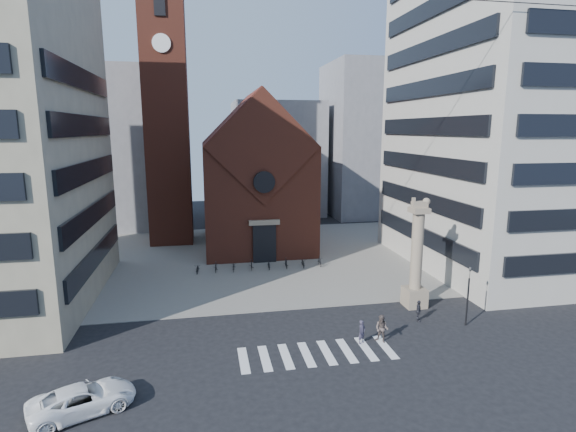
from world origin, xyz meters
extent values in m
plane|color=black|center=(0.00, 0.00, 0.00)|extent=(120.00, 120.00, 0.00)
cube|color=gray|center=(0.00, 19.00, 0.03)|extent=(46.00, 30.00, 0.05)
cube|color=brown|center=(0.00, 25.00, 6.00)|extent=(12.00, 16.00, 12.00)
cube|color=#5A251C|center=(0.00, 25.40, 12.00)|extent=(12.00, 15.40, 12.00)
cube|color=brown|center=(0.00, 17.05, 12.00)|extent=(11.76, 0.50, 11.76)
cylinder|color=black|center=(0.00, 16.60, 8.50)|extent=(2.20, 0.30, 2.20)
cube|color=black|center=(0.00, 16.85, 2.00)|extent=(2.40, 0.30, 4.00)
cube|color=gray|center=(0.00, 16.80, 4.30)|extent=(3.20, 0.40, 0.50)
cube|color=brown|center=(-10.00, 28.00, 15.00)|extent=(5.00, 5.00, 30.00)
cylinder|color=white|center=(-10.00, 25.40, 23.00)|extent=(2.00, 0.20, 2.00)
cube|color=black|center=(-10.00, 25.40, 27.00)|extent=(1.20, 0.20, 2.40)
cube|color=#A7A498|center=(24.00, 12.00, 16.00)|extent=(18.00, 22.00, 32.00)
cube|color=gray|center=(-20.00, 40.00, 11.00)|extent=(16.00, 14.00, 22.00)
cube|color=gray|center=(6.00, 45.00, 9.00)|extent=(14.00, 12.00, 18.00)
cube|color=gray|center=(22.00, 42.00, 12.00)|extent=(16.00, 14.00, 24.00)
cube|color=gray|center=(10.00, 3.00, 0.75)|extent=(1.60, 1.60, 1.50)
cylinder|color=gray|center=(10.00, 3.00, 4.50)|extent=(0.90, 0.90, 6.00)
cube|color=gray|center=(10.00, 3.00, 7.70)|extent=(1.30, 1.30, 0.40)
cube|color=gray|center=(10.00, 3.00, 8.10)|extent=(1.20, 0.50, 0.55)
sphere|color=gray|center=(10.55, 3.00, 8.35)|extent=(0.56, 0.56, 0.56)
cube|color=gray|center=(9.50, 3.00, 8.50)|extent=(0.25, 0.15, 0.35)
cylinder|color=black|center=(12.00, -1.00, 1.75)|extent=(0.12, 0.12, 3.50)
imported|color=black|center=(12.00, -1.00, 3.90)|extent=(0.13, 0.16, 0.80)
imported|color=white|center=(-12.22, -6.57, 0.69)|extent=(5.48, 4.09, 1.38)
imported|color=#353043|center=(3.77, -2.22, 0.79)|extent=(0.69, 0.63, 1.58)
imported|color=#544743|center=(5.10, -2.29, 0.92)|extent=(1.13, 1.12, 1.84)
imported|color=#26272E|center=(9.00, 0.31, 0.78)|extent=(0.71, 0.99, 1.56)
imported|color=black|center=(-6.86, 14.57, 0.48)|extent=(0.69, 1.67, 0.86)
imported|color=black|center=(-5.12, 14.57, 0.52)|extent=(0.56, 1.61, 0.95)
imported|color=black|center=(-3.37, 14.57, 0.48)|extent=(0.69, 1.67, 0.86)
imported|color=black|center=(-1.62, 14.57, 0.52)|extent=(0.56, 1.61, 0.95)
imported|color=black|center=(0.12, 14.57, 0.48)|extent=(0.69, 1.67, 0.86)
imported|color=black|center=(1.87, 14.57, 0.52)|extent=(0.56, 1.61, 0.95)
imported|color=black|center=(3.61, 14.57, 0.48)|extent=(0.69, 1.67, 0.86)
imported|color=black|center=(5.36, 14.57, 0.52)|extent=(0.56, 1.61, 0.95)
camera|label=1|loc=(-6.01, -28.02, 13.73)|focal=28.00mm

